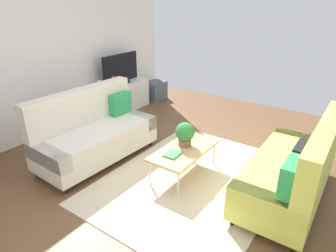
{
  "coord_description": "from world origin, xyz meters",
  "views": [
    {
      "loc": [
        -3.0,
        -2.06,
        2.41
      ],
      "look_at": [
        0.27,
        0.24,
        0.65
      ],
      "focal_mm": 31.82,
      "sensor_mm": 36.0,
      "label": 1
    }
  ],
  "objects_px": {
    "tv_console": "(122,97)",
    "vase_1": "(105,83)",
    "storage_trunk": "(155,90)",
    "potted_plant": "(185,133)",
    "coffee_table": "(184,151)",
    "tv": "(121,69)",
    "vase_0": "(99,85)",
    "bottle_1": "(117,80)",
    "bottle_0": "(113,81)",
    "table_book_0": "(173,154)",
    "couch_green": "(294,170)",
    "couch_beige": "(94,133)"
  },
  "relations": [
    {
      "from": "bottle_0",
      "to": "tv",
      "type": "bearing_deg",
      "value": 4.28
    },
    {
      "from": "storage_trunk",
      "to": "table_book_0",
      "type": "relative_size",
      "value": 2.17
    },
    {
      "from": "table_book_0",
      "to": "couch_beige",
      "type": "bearing_deg",
      "value": 96.18
    },
    {
      "from": "table_book_0",
      "to": "bottle_1",
      "type": "bearing_deg",
      "value": 58.66
    },
    {
      "from": "coffee_table",
      "to": "vase_0",
      "type": "distance_m",
      "value": 2.77
    },
    {
      "from": "coffee_table",
      "to": "vase_1",
      "type": "bearing_deg",
      "value": 68.66
    },
    {
      "from": "couch_beige",
      "to": "couch_green",
      "type": "bearing_deg",
      "value": 105.36
    },
    {
      "from": "storage_trunk",
      "to": "potted_plant",
      "type": "distance_m",
      "value": 3.45
    },
    {
      "from": "coffee_table",
      "to": "tv",
      "type": "distance_m",
      "value": 2.98
    },
    {
      "from": "coffee_table",
      "to": "tv",
      "type": "xyz_separation_m",
      "value": [
        1.44,
        2.55,
        0.56
      ]
    },
    {
      "from": "tv",
      "to": "table_book_0",
      "type": "distance_m",
      "value": 3.06
    },
    {
      "from": "tv",
      "to": "bottle_0",
      "type": "relative_size",
      "value": 4.54
    },
    {
      "from": "bottle_1",
      "to": "potted_plant",
      "type": "bearing_deg",
      "value": -115.55
    },
    {
      "from": "tv",
      "to": "vase_1",
      "type": "xyz_separation_m",
      "value": [
        -0.42,
        0.07,
        -0.23
      ]
    },
    {
      "from": "couch_beige",
      "to": "potted_plant",
      "type": "bearing_deg",
      "value": 111.66
    },
    {
      "from": "vase_0",
      "to": "storage_trunk",
      "type": "bearing_deg",
      "value": -5.1
    },
    {
      "from": "tv_console",
      "to": "bottle_0",
      "type": "height_order",
      "value": "bottle_0"
    },
    {
      "from": "table_book_0",
      "to": "bottle_1",
      "type": "distance_m",
      "value": 2.93
    },
    {
      "from": "potted_plant",
      "to": "tv_console",
      "type": "bearing_deg",
      "value": 61.91
    },
    {
      "from": "tv_console",
      "to": "tv",
      "type": "height_order",
      "value": "tv"
    },
    {
      "from": "bottle_0",
      "to": "bottle_1",
      "type": "height_order",
      "value": "bottle_0"
    },
    {
      "from": "tv_console",
      "to": "table_book_0",
      "type": "relative_size",
      "value": 5.83
    },
    {
      "from": "vase_1",
      "to": "bottle_0",
      "type": "height_order",
      "value": "bottle_0"
    },
    {
      "from": "couch_beige",
      "to": "storage_trunk",
      "type": "height_order",
      "value": "couch_beige"
    },
    {
      "from": "couch_beige",
      "to": "vase_1",
      "type": "xyz_separation_m",
      "value": [
        1.41,
        1.2,
        0.28
      ]
    },
    {
      "from": "potted_plant",
      "to": "vase_1",
      "type": "height_order",
      "value": "vase_1"
    },
    {
      "from": "potted_plant",
      "to": "vase_0",
      "type": "xyz_separation_m",
      "value": [
        0.76,
        2.56,
        0.12
      ]
    },
    {
      "from": "vase_1",
      "to": "bottle_1",
      "type": "relative_size",
      "value": 0.77
    },
    {
      "from": "couch_green",
      "to": "vase_1",
      "type": "xyz_separation_m",
      "value": [
        0.74,
        4.04,
        0.27
      ]
    },
    {
      "from": "vase_1",
      "to": "bottle_1",
      "type": "distance_m",
      "value": 0.28
    },
    {
      "from": "couch_green",
      "to": "potted_plant",
      "type": "bearing_deg",
      "value": 96.54
    },
    {
      "from": "couch_green",
      "to": "bottle_1",
      "type": "distance_m",
      "value": 4.08
    },
    {
      "from": "bottle_1",
      "to": "tv_console",
      "type": "bearing_deg",
      "value": 14.14
    },
    {
      "from": "couch_green",
      "to": "vase_0",
      "type": "distance_m",
      "value": 4.09
    },
    {
      "from": "coffee_table",
      "to": "tv_console",
      "type": "distance_m",
      "value": 2.94
    },
    {
      "from": "storage_trunk",
      "to": "bottle_1",
      "type": "relative_size",
      "value": 2.52
    },
    {
      "from": "tv_console",
      "to": "vase_1",
      "type": "bearing_deg",
      "value": 173.18
    },
    {
      "from": "couch_beige",
      "to": "tv",
      "type": "height_order",
      "value": "tv"
    },
    {
      "from": "tv_console",
      "to": "potted_plant",
      "type": "relative_size",
      "value": 3.98
    },
    {
      "from": "tv",
      "to": "bottle_1",
      "type": "relative_size",
      "value": 4.85
    },
    {
      "from": "couch_green",
      "to": "tv",
      "type": "relative_size",
      "value": 1.91
    },
    {
      "from": "bottle_0",
      "to": "storage_trunk",
      "type": "bearing_deg",
      "value": -2.51
    },
    {
      "from": "couch_beige",
      "to": "table_book_0",
      "type": "distance_m",
      "value": 1.39
    },
    {
      "from": "couch_beige",
      "to": "bottle_1",
      "type": "bearing_deg",
      "value": -144.24
    },
    {
      "from": "bottle_1",
      "to": "coffee_table",
      "type": "bearing_deg",
      "value": -116.89
    },
    {
      "from": "coffee_table",
      "to": "bottle_0",
      "type": "distance_m",
      "value": 2.81
    },
    {
      "from": "couch_green",
      "to": "storage_trunk",
      "type": "bearing_deg",
      "value": 59.32
    },
    {
      "from": "storage_trunk",
      "to": "bottle_1",
      "type": "height_order",
      "value": "bottle_1"
    },
    {
      "from": "coffee_table",
      "to": "bottle_1",
      "type": "distance_m",
      "value": 2.85
    },
    {
      "from": "coffee_table",
      "to": "potted_plant",
      "type": "bearing_deg",
      "value": 28.7
    }
  ]
}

